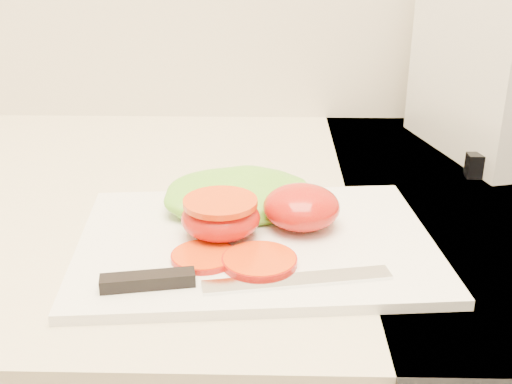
{
  "coord_description": "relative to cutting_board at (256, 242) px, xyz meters",
  "views": [
    {
      "loc": [
        0.08,
        0.98,
        1.23
      ],
      "look_at": [
        0.07,
        1.55,
        0.99
      ],
      "focal_mm": 45.0,
      "sensor_mm": 36.0,
      "label": 1
    }
  ],
  "objects": [
    {
      "name": "tomato_half_cut",
      "position": [
        -0.03,
        0.0,
        0.03
      ],
      "size": [
        0.08,
        0.08,
        0.04
      ],
      "color": "#B2280F",
      "rests_on": "cutting_board"
    },
    {
      "name": "lettuce_leaf_0",
      "position": [
        -0.02,
        0.07,
        0.02
      ],
      "size": [
        0.19,
        0.15,
        0.03
      ],
      "primitive_type": "ellipsoid",
      "rotation": [
        0.0,
        0.0,
        0.3
      ],
      "color": "#71C233",
      "rests_on": "cutting_board"
    },
    {
      "name": "cutting_board",
      "position": [
        0.0,
        0.0,
        0.0
      ],
      "size": [
        0.37,
        0.28,
        0.01
      ],
      "primitive_type": "cube",
      "rotation": [
        0.0,
        0.0,
        0.09
      ],
      "color": "white",
      "rests_on": "counter"
    },
    {
      "name": "tomato_half_dome",
      "position": [
        0.05,
        0.03,
        0.03
      ],
      "size": [
        0.08,
        0.08,
        0.04
      ],
      "primitive_type": "ellipsoid",
      "color": "#B2280F",
      "rests_on": "cutting_board"
    },
    {
      "name": "knife",
      "position": [
        -0.04,
        -0.09,
        0.01
      ],
      "size": [
        0.25,
        0.05,
        0.01
      ],
      "rotation": [
        0.0,
        0.0,
        0.19
      ],
      "color": "silver",
      "rests_on": "cutting_board"
    },
    {
      "name": "tomato_slice_1",
      "position": [
        -0.05,
        -0.04,
        0.01
      ],
      "size": [
        0.06,
        0.06,
        0.01
      ],
      "primitive_type": "cylinder",
      "color": "#E13C0A",
      "rests_on": "cutting_board"
    },
    {
      "name": "tomato_slice_0",
      "position": [
        0.0,
        -0.05,
        0.01
      ],
      "size": [
        0.07,
        0.07,
        0.01
      ],
      "primitive_type": "cylinder",
      "color": "#E13C0A",
      "rests_on": "cutting_board"
    }
  ]
}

